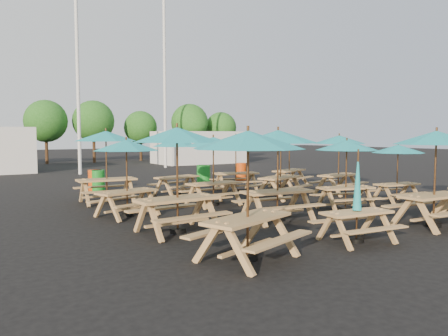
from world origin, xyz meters
TOP-DOWN VIEW (x-y plane):
  - ground at (0.00, 0.00)m, footprint 120.00×120.00m
  - picnic_unit_0 at (-4.13, -5.64)m, footprint 2.66×2.66m
  - picnic_unit_1 at (-4.19, -2.88)m, footprint 2.29×2.29m
  - picnic_unit_2 at (-4.45, -0.21)m, footprint 2.36×2.36m
  - picnic_unit_3 at (-4.13, 2.57)m, footprint 2.29×2.29m
  - picnic_unit_4 at (-1.33, -5.85)m, footprint 1.77×1.59m
  - picnic_unit_5 at (-1.24, -3.07)m, footprint 2.41×2.41m
  - picnic_unit_6 at (-1.33, 0.11)m, footprint 2.05×2.05m
  - picnic_unit_7 at (-1.28, 2.86)m, footprint 2.30×2.30m
  - picnic_unit_8 at (1.61, -5.85)m, footprint 2.28×2.28m
  - picnic_unit_9 at (1.59, -2.97)m, footprint 2.33×2.33m
  - picnic_unit_10 at (1.59, 0.12)m, footprint 2.57×2.57m
  - picnic_unit_11 at (1.33, 2.64)m, footprint 2.44×2.44m
  - picnic_unit_13 at (4.19, -2.95)m, footprint 1.98×1.98m
  - picnic_unit_14 at (4.28, -0.24)m, footprint 2.30×2.30m
  - picnic_unit_15 at (4.23, 2.61)m, footprint 2.50×2.50m
  - waste_bin_0 at (-3.46, 5.76)m, footprint 0.55×0.55m
  - waste_bin_1 at (-3.54, 5.90)m, footprint 0.55×0.55m
  - waste_bin_2 at (1.71, 5.83)m, footprint 0.55×0.55m
  - waste_bin_3 at (1.67, 5.96)m, footprint 0.55×0.55m
  - waste_bin_4 at (4.11, 6.19)m, footprint 0.55×0.55m
  - mast_0 at (-2.00, 14.00)m, footprint 0.20×0.20m
  - mast_1 at (4.50, 16.00)m, footprint 0.20×0.20m
  - event_tent_1 at (9.00, 19.00)m, footprint 7.00×4.00m
  - tree_3 at (-1.75, 24.72)m, footprint 3.36×3.36m
  - tree_4 at (1.90, 24.26)m, footprint 3.41×3.41m
  - tree_5 at (6.22, 24.67)m, footprint 2.94×2.94m
  - tree_6 at (10.23, 22.90)m, footprint 3.38×3.38m
  - tree_7 at (13.63, 22.92)m, footprint 2.95×2.95m

SIDE VIEW (x-z plane):
  - ground at x=0.00m, z-range 0.00..0.00m
  - waste_bin_0 at x=-3.46m, z-range 0.00..0.89m
  - waste_bin_1 at x=-3.54m, z-range 0.00..0.89m
  - waste_bin_2 at x=1.71m, z-range 0.00..0.89m
  - waste_bin_3 at x=1.67m, z-range 0.00..0.89m
  - waste_bin_4 at x=4.11m, z-range 0.00..0.89m
  - picnic_unit_4 at x=-1.33m, z-range -0.18..1.86m
  - event_tent_1 at x=9.00m, z-range 0.00..2.60m
  - picnic_unit_13 at x=4.19m, z-range 0.73..2.76m
  - picnic_unit_9 at x=1.59m, z-range 0.79..2.99m
  - picnic_unit_7 at x=-1.28m, z-range 0.80..3.03m
  - picnic_unit_2 at x=-4.45m, z-range 0.80..3.03m
  - picnic_unit_6 at x=-1.33m, z-range 0.83..3.12m
  - picnic_unit_15 at x=4.23m, z-range 0.83..3.13m
  - picnic_unit_11 at x=1.33m, z-range 0.84..3.16m
  - picnic_unit_14 at x=4.28m, z-range 0.84..3.18m
  - picnic_unit_10 at x=1.59m, z-range 0.86..3.26m
  - picnic_unit_0 at x=-4.13m, z-range 0.88..3.34m
  - picnic_unit_8 at x=1.61m, z-range 0.89..3.36m
  - picnic_unit_5 at x=-1.24m, z-range 0.90..3.40m
  - picnic_unit_3 at x=-4.13m, z-range 0.90..3.40m
  - picnic_unit_1 at x=-4.19m, z-range 0.92..3.47m
  - tree_5 at x=6.22m, z-range 0.75..5.20m
  - tree_7 at x=13.63m, z-range 0.75..5.23m
  - tree_3 at x=-1.75m, z-range 0.86..5.95m
  - tree_6 at x=10.23m, z-range 0.86..5.99m
  - tree_4 at x=1.90m, z-range 0.87..6.04m
  - mast_0 at x=-2.00m, z-range 0.00..12.00m
  - mast_1 at x=4.50m, z-range 0.00..12.00m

